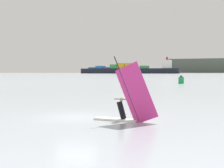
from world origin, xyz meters
TOP-DOWN VIEW (x-y plane):
  - ground_plane at (0.00, 0.00)m, footprint 4000.00×4000.00m
  - windsurfer at (3.19, -1.30)m, footprint 3.73×1.54m
  - cargo_ship at (-12.46, 567.91)m, footprint 196.31×68.90m
  - channel_buoy at (14.31, 55.48)m, footprint 1.33×1.33m

SIDE VIEW (x-z plane):
  - ground_plane at x=0.00m, z-range 0.00..0.00m
  - windsurfer at x=3.19m, z-range -1.03..2.83m
  - channel_buoy at x=14.31m, z-range -0.11..1.96m
  - cargo_ship at x=-12.46m, z-range -7.89..23.42m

